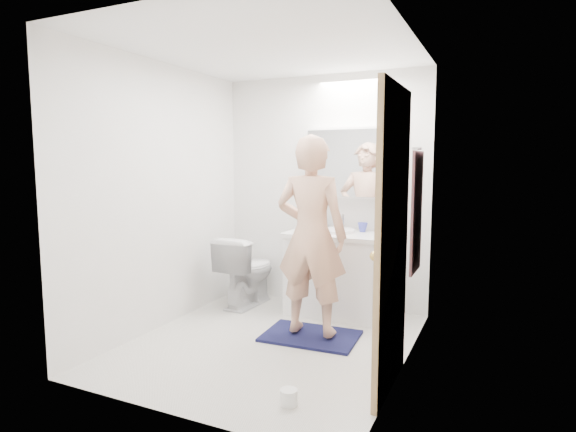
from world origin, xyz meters
The scene contains 23 objects.
floor centered at (0.00, 0.00, 0.00)m, with size 2.50×2.50×0.00m, color silver.
ceiling centered at (0.00, 0.00, 2.40)m, with size 2.50×2.50×0.00m, color white.
wall_back centered at (0.00, 1.25, 1.20)m, with size 2.50×2.50×0.00m, color white.
wall_front centered at (0.00, -1.25, 1.20)m, with size 2.50×2.50×0.00m, color white.
wall_left centered at (-1.10, 0.00, 1.20)m, with size 2.50×2.50×0.00m, color white.
wall_right centered at (1.10, 0.00, 1.20)m, with size 2.50×2.50×0.00m, color white.
vanity_cabinet centered at (0.24, 0.96, 0.39)m, with size 0.90×0.55×0.78m, color white.
countertop centered at (0.24, 0.96, 0.80)m, with size 0.95×0.58×0.04m, color white.
sink_basin centered at (0.24, 0.99, 0.84)m, with size 0.36×0.36×0.03m, color white.
faucet centered at (0.24, 1.19, 0.90)m, with size 0.02×0.02×0.16m, color #B3B4B8.
medicine_cabinet centered at (0.30, 1.18, 1.50)m, with size 0.88×0.14×0.70m, color white.
mirror_panel centered at (0.30, 1.10, 1.50)m, with size 0.84×0.01×0.66m, color silver.
toilet centered at (-0.71, 0.85, 0.37)m, with size 0.42×0.73×0.74m, color white.
bath_rug centered at (0.26, 0.26, 0.01)m, with size 0.80×0.55×0.02m, color #151441.
person centered at (0.26, 0.26, 0.89)m, with size 0.62×0.40×1.69m, color #D9A282.
door centered at (1.08, -0.35, 1.00)m, with size 0.04×0.80×2.00m, color #A58752.
door_knob centered at (1.04, -0.65, 0.95)m, with size 0.06×0.06×0.06m, color gold.
towel centered at (1.08, 0.55, 1.10)m, with size 0.02×0.42×1.00m, color #12233B.
towel_hook centered at (1.07, 0.55, 1.62)m, with size 0.02×0.02×0.07m, color silver.
soap_bottle_a centered at (-0.11, 1.11, 0.92)m, with size 0.08×0.08×0.20m, color #F0F09B.
soap_bottle_b centered at (0.02, 1.15, 0.91)m, with size 0.08×0.08×0.18m, color #5B81C3.
toothbrush_cup centered at (0.46, 1.12, 0.87)m, with size 0.10×0.10×0.09m, color #4149C3.
toilet_paper_roll centered at (0.57, -0.85, 0.05)m, with size 0.11×0.11×0.10m, color white.
Camera 1 is at (1.73, -3.37, 1.51)m, focal length 29.22 mm.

